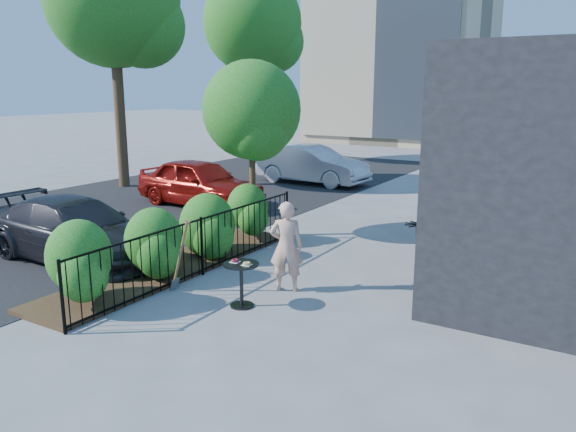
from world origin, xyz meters
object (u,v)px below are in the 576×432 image
Objects in this scene: shovel at (179,260)px; car_darkgrey at (76,230)px; cafe_table at (241,277)px; woman at (286,246)px; patio_tree at (253,116)px; car_red at (200,182)px; street_tree_near at (113,8)px; car_silver at (312,165)px; street_tree_far at (253,29)px.

shovel reaches higher than car_darkgrey.
cafe_table is 1.05m from woman.
shovel is (0.98, -3.64, -2.19)m from patio_tree.
car_darkgrey is (-3.00, 0.31, 0.05)m from shovel.
car_red is at bearing -66.42° from woman.
shovel is 3.02m from car_darkgrey.
street_tree_near is at bearing 141.78° from shovel.
shovel is at bearing -159.20° from car_silver.
street_tree_far is 16.47m from car_darkgrey.
car_silver is at bearing -37.33° from street_tree_far.
cafe_table is at bearing -153.29° from car_silver.
patio_tree is at bearing -158.00° from car_silver.
car_red is (-5.59, 5.69, 0.20)m from cafe_table.
street_tree_near is 10.94× the size of cafe_table.
car_darkgrey is (1.32, -5.39, -0.08)m from car_red.
shovel is (8.68, -6.84, -5.35)m from street_tree_near.
patio_tree is at bearing -30.84° from car_darkgrey.
patio_tree is 0.48× the size of street_tree_far.
cafe_table is at bearing -93.63° from car_darkgrey.
woman reaches higher than car_darkgrey.
car_darkgrey is (5.68, -6.52, -5.30)m from street_tree_near.
patio_tree is 4.13m from woman.
car_red reaches higher than cafe_table.
street_tree_near is 8.00m from street_tree_far.
street_tree_near reaches higher than car_red.
cafe_table is (9.95, -6.83, -5.43)m from street_tree_near.
patio_tree is 8.92m from street_tree_near.
car_silver is at bearing 113.44° from cafe_table.
cafe_table is 1.27m from shovel.
patio_tree is 13.95m from street_tree_far.
car_red is at bearing 127.14° from shovel.
patio_tree is at bearing 121.84° from cafe_table.
car_red reaches higher than car_silver.
street_tree_near is 8.43m from car_silver.
woman reaches higher than cafe_table.
shovel is (-1.27, -0.01, 0.08)m from cafe_table.
cafe_table is at bearing -56.13° from street_tree_far.
street_tree_near reaches higher than woman.
car_silver reaches higher than car_darkgrey.
car_darkgrey is at bearing -18.75° from woman.
street_tree_far is 18.00m from shovel.
cafe_table is 11.79m from car_silver.
cafe_table is at bearing 49.89° from woman.
car_red is at bearing 134.48° from cafe_table.
patio_tree is 5.21× the size of cafe_table.
car_silver is at bearing 108.73° from patio_tree.
street_tree_far reaches higher than woman.
cafe_table is (9.95, -14.83, -5.43)m from street_tree_far.
street_tree_near is at bearing -57.29° from woman.
car_red is 0.96× the size of car_darkgrey.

